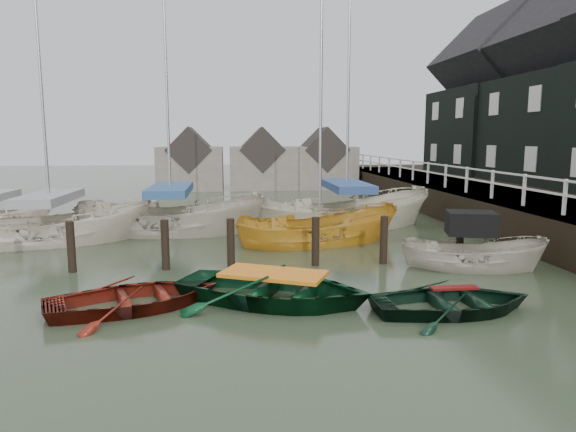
{
  "coord_description": "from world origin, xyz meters",
  "views": [
    {
      "loc": [
        -1.15,
        -11.15,
        3.61
      ],
      "look_at": [
        0.45,
        3.31,
        1.4
      ],
      "focal_mm": 32.0,
      "sensor_mm": 36.0,
      "label": 1
    }
  ],
  "objects": [
    {
      "name": "ground",
      "position": [
        0.0,
        0.0,
        0.0
      ],
      "size": [
        120.0,
        120.0,
        0.0
      ],
      "primitive_type": "plane",
      "color": "#2B3421",
      "rests_on": "ground"
    },
    {
      "name": "pier",
      "position": [
        9.48,
        10.0,
        0.71
      ],
      "size": [
        3.04,
        32.0,
        2.7
      ],
      "color": "black",
      "rests_on": "ground"
    },
    {
      "name": "mooring_pilings",
      "position": [
        -1.11,
        3.0,
        0.5
      ],
      "size": [
        13.72,
        0.22,
        1.8
      ],
      "color": "black",
      "rests_on": "ground"
    },
    {
      "name": "far_sheds",
      "position": [
        0.83,
        26.0,
        1.86
      ],
      "size": [
        14.0,
        4.08,
        4.39
      ],
      "color": "#665B51",
      "rests_on": "ground"
    },
    {
      "name": "rowboat_red",
      "position": [
        -3.23,
        -0.26,
        0.0
      ],
      "size": [
        4.33,
        3.71,
        0.76
      ],
      "primitive_type": "imported",
      "rotation": [
        0.0,
        0.0,
        1.92
      ],
      "color": "#62180E",
      "rests_on": "ground"
    },
    {
      "name": "rowboat_green",
      "position": [
        -0.26,
        -0.21,
        0.0
      ],
      "size": [
        5.27,
        4.67,
        0.9
      ],
      "primitive_type": "imported",
      "rotation": [
        0.0,
        0.0,
        1.14
      ],
      "color": "#083319",
      "rests_on": "ground"
    },
    {
      "name": "rowboat_dkgreen",
      "position": [
        3.44,
        -1.24,
        0.0
      ],
      "size": [
        3.57,
        2.62,
        0.72
      ],
      "primitive_type": "imported",
      "rotation": [
        0.0,
        0.0,
        1.61
      ],
      "color": "black",
      "rests_on": "ground"
    },
    {
      "name": "motorboat",
      "position": [
        5.49,
        2.14,
        0.11
      ],
      "size": [
        4.17,
        2.49,
        2.34
      ],
      "rotation": [
        0.0,
        0.0,
        1.29
      ],
      "color": "#B8AE9D",
      "rests_on": "ground"
    },
    {
      "name": "sailboat_a",
      "position": [
        -7.43,
        7.24,
        0.06
      ],
      "size": [
        7.27,
        4.21,
        11.06
      ],
      "rotation": [
        0.0,
        0.0,
        1.82
      ],
      "color": "beige",
      "rests_on": "ground"
    },
    {
      "name": "sailboat_b",
      "position": [
        -3.48,
        8.67,
        0.06
      ],
      "size": [
        7.46,
        3.29,
        12.48
      ],
      "rotation": [
        0.0,
        0.0,
        1.49
      ],
      "color": "#BFB6A3",
      "rests_on": "ground"
    },
    {
      "name": "sailboat_c",
      "position": [
        1.88,
        6.21,
        0.01
      ],
      "size": [
        6.39,
        3.59,
        10.14
      ],
      "rotation": [
        0.0,
        0.0,
        1.8
      ],
      "color": "gold",
      "rests_on": "ground"
    },
    {
      "name": "sailboat_d",
      "position": [
        3.49,
        9.18,
        0.06
      ],
      "size": [
        7.83,
        4.11,
        12.2
      ],
      "rotation": [
        0.0,
        0.0,
        1.76
      ],
      "color": "beige",
      "rests_on": "ground"
    }
  ]
}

